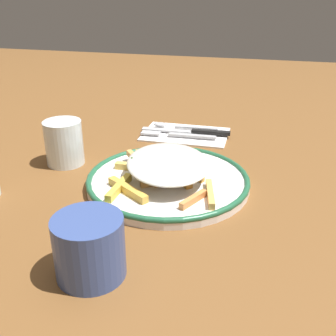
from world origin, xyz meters
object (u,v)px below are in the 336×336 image
water_glass (64,143)px  coffee_mug (90,247)px  plate (168,180)px  napkin (185,134)px  spoon (174,126)px  fries_heap (167,166)px  knife (193,131)px  fork (178,135)px

water_glass → coffee_mug: (-0.30, -0.19, -0.00)m
plate → napkin: (0.26, 0.02, -0.01)m
plate → coffee_mug: (-0.25, 0.04, 0.03)m
spoon → water_glass: bearing=145.1°
plate → coffee_mug: coffee_mug is taller
fries_heap → napkin: fries_heap is taller
plate → fries_heap: 0.03m
knife → spoon: (0.03, 0.05, 0.00)m
napkin → spoon: (0.03, 0.03, 0.01)m
napkin → fork: size_ratio=1.12×
water_glass → coffee_mug: 0.35m
spoon → fries_heap: bearing=-169.3°
spoon → knife: bearing=-115.3°
knife → fries_heap: bearing=-179.7°
fork → plate: bearing=-171.9°
plate → water_glass: (0.05, 0.22, 0.03)m
fries_heap → coffee_mug: 0.25m
fries_heap → spoon: 0.30m
plate → fork: bearing=8.1°
napkin → coffee_mug: coffee_mug is taller
water_glass → coffee_mug: size_ratio=0.77×
napkin → knife: (0.00, -0.02, 0.01)m
knife → spoon: 0.06m
napkin → spoon: spoon is taller
knife → coffee_mug: (-0.51, 0.03, 0.03)m
napkin → fork: fork is taller
spoon → coffee_mug: bearing=-178.0°
spoon → water_glass: water_glass is taller
knife → spoon: bearing=64.7°
plate → fork: plate is taller
knife → water_glass: size_ratio=2.39×
spoon → coffee_mug: 0.54m
plate → knife: plate is taller
napkin → knife: 0.02m
knife → spoon: spoon is taller
fork → spoon: 0.06m
fries_heap → knife: size_ratio=1.05×
napkin → coffee_mug: 0.52m
fries_heap → napkin: bearing=4.4°
coffee_mug → fries_heap: bearing=-8.2°
plate → fork: 0.23m
coffee_mug → water_glass: bearing=31.7°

